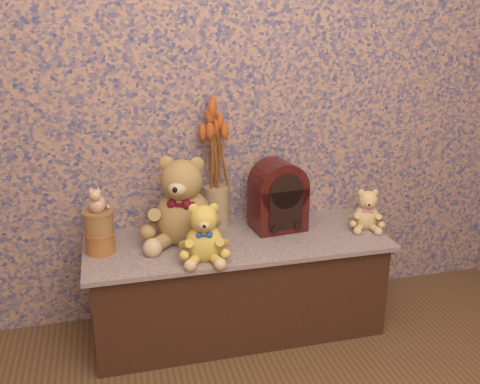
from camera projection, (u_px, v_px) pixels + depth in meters
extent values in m
cube|color=#3A4277|center=(223.00, 40.00, 2.34)|extent=(3.00, 0.10, 2.60)
cube|color=#344B6B|center=(237.00, 284.00, 2.45)|extent=(1.34, 0.52, 0.45)
cylinder|color=tan|center=(217.00, 207.00, 2.50)|extent=(0.14, 0.14, 0.20)
cylinder|color=gold|center=(100.00, 243.00, 2.24)|extent=(0.14, 0.14, 0.09)
cylinder|color=tan|center=(99.00, 222.00, 2.21)|extent=(0.14, 0.14, 0.10)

